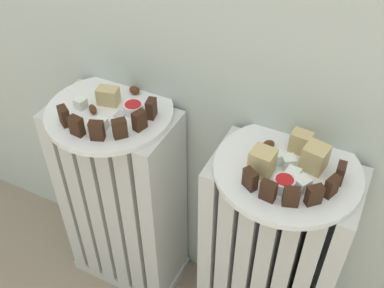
{
  "coord_description": "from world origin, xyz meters",
  "views": [
    {
      "loc": [
        0.3,
        -0.32,
        1.14
      ],
      "look_at": [
        0.0,
        0.28,
        0.55
      ],
      "focal_mm": 42.41,
      "sensor_mm": 36.0,
      "label": 1
    }
  ],
  "objects_px": {
    "radiator_right": "(269,262)",
    "jam_bowl_left": "(133,108)",
    "plate_right": "(287,170)",
    "plate_left": "(110,112)",
    "jam_bowl_right": "(284,184)",
    "radiator_left": "(123,203)",
    "fork": "(111,123)"
  },
  "relations": [
    {
      "from": "plate_right",
      "to": "fork",
      "type": "xyz_separation_m",
      "value": [
        -0.36,
        -0.04,
        0.01
      ]
    },
    {
      "from": "plate_right",
      "to": "jam_bowl_left",
      "type": "xyz_separation_m",
      "value": [
        -0.34,
        0.02,
        0.02
      ]
    },
    {
      "from": "radiator_right",
      "to": "jam_bowl_right",
      "type": "xyz_separation_m",
      "value": [
        0.01,
        -0.06,
        0.31
      ]
    },
    {
      "from": "radiator_left",
      "to": "plate_right",
      "type": "height_order",
      "value": "plate_right"
    },
    {
      "from": "plate_left",
      "to": "jam_bowl_left",
      "type": "relative_size",
      "value": 6.55
    },
    {
      "from": "radiator_left",
      "to": "jam_bowl_right",
      "type": "bearing_deg",
      "value": -7.99
    },
    {
      "from": "radiator_right",
      "to": "radiator_left",
      "type": "bearing_deg",
      "value": -180.0
    },
    {
      "from": "jam_bowl_right",
      "to": "radiator_right",
      "type": "bearing_deg",
      "value": 98.69
    },
    {
      "from": "radiator_right",
      "to": "plate_right",
      "type": "height_order",
      "value": "plate_right"
    },
    {
      "from": "radiator_right",
      "to": "jam_bowl_left",
      "type": "xyz_separation_m",
      "value": [
        -0.34,
        0.02,
        0.31
      ]
    },
    {
      "from": "plate_right",
      "to": "radiator_left",
      "type": "bearing_deg",
      "value": -180.0
    },
    {
      "from": "radiator_right",
      "to": "fork",
      "type": "relative_size",
      "value": 5.42
    },
    {
      "from": "radiator_right",
      "to": "plate_right",
      "type": "relative_size",
      "value": 2.07
    },
    {
      "from": "radiator_left",
      "to": "plate_right",
      "type": "xyz_separation_m",
      "value": [
        0.39,
        0.0,
        0.29
      ]
    },
    {
      "from": "plate_left",
      "to": "plate_right",
      "type": "height_order",
      "value": "same"
    },
    {
      "from": "radiator_left",
      "to": "plate_left",
      "type": "bearing_deg",
      "value": 90.0
    },
    {
      "from": "plate_left",
      "to": "jam_bowl_right",
      "type": "height_order",
      "value": "jam_bowl_right"
    },
    {
      "from": "radiator_left",
      "to": "radiator_right",
      "type": "height_order",
      "value": "same"
    },
    {
      "from": "plate_left",
      "to": "jam_bowl_left",
      "type": "distance_m",
      "value": 0.06
    },
    {
      "from": "jam_bowl_left",
      "to": "jam_bowl_right",
      "type": "distance_m",
      "value": 0.35
    },
    {
      "from": "plate_left",
      "to": "jam_bowl_left",
      "type": "height_order",
      "value": "jam_bowl_left"
    },
    {
      "from": "radiator_left",
      "to": "plate_right",
      "type": "relative_size",
      "value": 2.07
    },
    {
      "from": "plate_right",
      "to": "radiator_right",
      "type": "bearing_deg",
      "value": 0.0
    },
    {
      "from": "radiator_left",
      "to": "plate_left",
      "type": "xyz_separation_m",
      "value": [
        0.0,
        0.0,
        0.29
      ]
    },
    {
      "from": "radiator_left",
      "to": "plate_left",
      "type": "height_order",
      "value": "plate_left"
    },
    {
      "from": "radiator_left",
      "to": "fork",
      "type": "distance_m",
      "value": 0.3
    },
    {
      "from": "radiator_right",
      "to": "plate_left",
      "type": "bearing_deg",
      "value": 180.0
    },
    {
      "from": "radiator_left",
      "to": "fork",
      "type": "height_order",
      "value": "fork"
    },
    {
      "from": "plate_right",
      "to": "jam_bowl_left",
      "type": "height_order",
      "value": "jam_bowl_left"
    },
    {
      "from": "radiator_left",
      "to": "plate_right",
      "type": "bearing_deg",
      "value": 0.0
    },
    {
      "from": "plate_left",
      "to": "fork",
      "type": "xyz_separation_m",
      "value": [
        0.03,
        -0.04,
        0.01
      ]
    },
    {
      "from": "plate_left",
      "to": "jam_bowl_right",
      "type": "relative_size",
      "value": 7.14
    }
  ]
}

